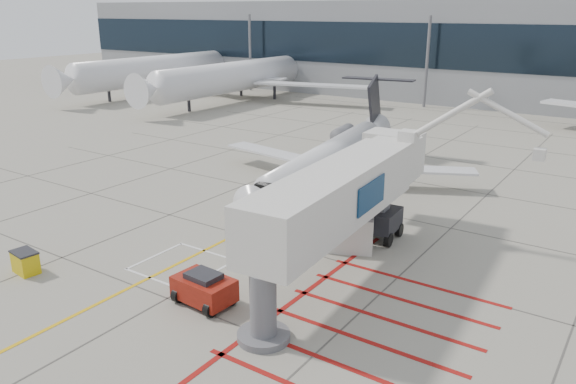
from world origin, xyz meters
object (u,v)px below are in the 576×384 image
Objects in this scene: jet_bridge at (335,207)px; spill_bin at (25,262)px; pushback_tug at (204,287)px; regional_jet at (318,146)px.

jet_bridge is 13.79× the size of spill_bin.
spill_bin is at bearing -160.31° from pushback_tug.
regional_jet reaches higher than spill_bin.
jet_bridge reaches higher than spill_bin.
jet_bridge is 15.91m from spill_bin.
pushback_tug is at bearing 22.95° from spill_bin.
pushback_tug reaches higher than spill_bin.
jet_bridge is at bearing 61.27° from pushback_tug.
regional_jet is at bearing 80.78° from spill_bin.
spill_bin is at bearing -151.53° from jet_bridge.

